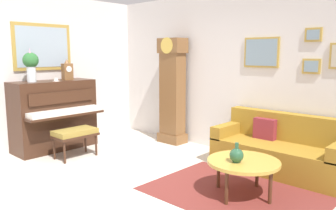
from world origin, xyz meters
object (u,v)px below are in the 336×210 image
couch (280,150)px  mantel_clock (67,71)px  teacup (56,80)px  coffee_table (243,163)px  piano (54,115)px  piano_bench (75,134)px  grandfather_clock (172,94)px  flower_vase (31,63)px  green_jug (236,155)px

couch → mantel_clock: size_ratio=5.00×
couch → teacup: 3.90m
couch → coffee_table: size_ratio=2.16×
couch → mantel_clock: bearing=-158.7°
coffee_table → mantel_clock: 3.73m
coffee_table → piano: bearing=-171.8°
piano → piano_bench: size_ratio=2.06×
piano_bench → piano: bearing=177.1°
couch → teacup: (-3.38, -1.69, 0.96)m
mantel_clock → teacup: 0.38m
coffee_table → mantel_clock: size_ratio=2.32×
piano → grandfather_clock: grandfather_clock is taller
piano_bench → flower_vase: flower_vase is taller
green_jug → piano: bearing=-173.7°
piano_bench → teacup: bearing=178.0°
flower_vase → green_jug: (3.56, 0.78, -1.03)m
coffee_table → mantel_clock: mantel_clock is taller
flower_vase → teacup: 0.49m
coffee_table → flower_vase: (-3.59, -0.90, 1.15)m
coffee_table → teacup: teacup is taller
piano → mantel_clock: 0.85m
piano_bench → teacup: 1.04m
piano → flower_vase: bearing=-89.6°
piano → green_jug: bearing=6.3°
flower_vase → coffee_table: bearing=14.1°
mantel_clock → flower_vase: 0.69m
couch → mantel_clock: mantel_clock is taller
grandfather_clock → teacup: size_ratio=17.50×
coffee_table → mantel_clock: (-3.59, -0.22, 1.01)m
piano_bench → teacup: size_ratio=6.03×
piano_bench → flower_vase: 1.41m
flower_vase → green_jug: 3.79m
mantel_clock → teacup: (0.15, -0.31, -0.15)m
mantel_clock → teacup: bearing=-64.7°
mantel_clock → coffee_table: bearing=3.5°
teacup → green_jug: bearing=6.9°
piano_bench → grandfather_clock: 1.99m
grandfather_clock → mantel_clock: grandfather_clock is taller
teacup → green_jug: teacup is taller
couch → piano_bench: bearing=-148.6°
piano → piano_bench: 0.76m
couch → teacup: size_ratio=16.38×
coffee_table → piano_bench: bearing=-169.0°
flower_vase → green_jug: bearing=12.3°
piano → mantel_clock: bearing=89.4°
mantel_clock → grandfather_clock: bearing=50.0°
piano_bench → grandfather_clock: size_ratio=0.34×
couch → flower_vase: size_ratio=3.28×
teacup → piano: bearing=173.4°
grandfather_clock → teacup: 2.15m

